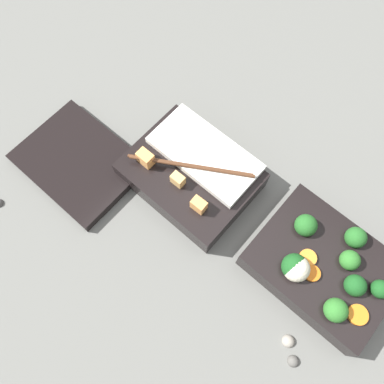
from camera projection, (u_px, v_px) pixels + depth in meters
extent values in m
plane|color=slate|center=(250.00, 229.00, 0.60)|extent=(3.00, 3.00, 0.00)
cube|color=black|center=(322.00, 266.00, 0.56)|extent=(0.20, 0.15, 0.05)
sphere|color=#236023|center=(306.00, 225.00, 0.55)|extent=(0.03, 0.03, 0.03)
sphere|color=#19511E|center=(355.00, 285.00, 0.52)|extent=(0.03, 0.03, 0.03)
sphere|color=#2D7028|center=(350.00, 260.00, 0.53)|extent=(0.03, 0.03, 0.03)
sphere|color=#236023|center=(356.00, 237.00, 0.54)|extent=(0.03, 0.03, 0.03)
sphere|color=#19511E|center=(380.00, 289.00, 0.52)|extent=(0.03, 0.03, 0.03)
sphere|color=#2D7028|center=(336.00, 310.00, 0.51)|extent=(0.03, 0.03, 0.03)
sphere|color=#19511E|center=(295.00, 267.00, 0.53)|extent=(0.04, 0.04, 0.04)
cylinder|color=orange|center=(358.00, 315.00, 0.51)|extent=(0.04, 0.04, 0.01)
cylinder|color=orange|center=(312.00, 273.00, 0.53)|extent=(0.03, 0.03, 0.01)
cylinder|color=orange|center=(308.00, 258.00, 0.54)|extent=(0.03, 0.03, 0.01)
sphere|color=beige|center=(296.00, 268.00, 0.53)|extent=(0.04, 0.04, 0.04)
cube|color=black|center=(191.00, 175.00, 0.62)|extent=(0.20, 0.15, 0.05)
cube|color=white|center=(205.00, 154.00, 0.60)|extent=(0.18, 0.09, 0.01)
cube|color=#F4A356|center=(199.00, 205.00, 0.56)|extent=(0.02, 0.02, 0.02)
cube|color=#EAB266|center=(178.00, 180.00, 0.58)|extent=(0.02, 0.01, 0.02)
cube|color=#F4A356|center=(146.00, 158.00, 0.59)|extent=(0.03, 0.02, 0.03)
cylinder|color=#56331E|center=(192.00, 163.00, 0.58)|extent=(0.17, 0.11, 0.01)
cylinder|color=#56331E|center=(191.00, 167.00, 0.58)|extent=(0.17, 0.11, 0.01)
cube|color=black|center=(79.00, 162.00, 0.64)|extent=(0.20, 0.15, 0.02)
sphere|color=gray|center=(289.00, 341.00, 0.54)|extent=(0.02, 0.02, 0.02)
sphere|color=#595651|center=(294.00, 361.00, 0.53)|extent=(0.02, 0.02, 0.02)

